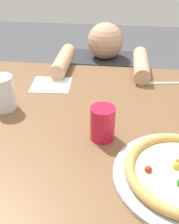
# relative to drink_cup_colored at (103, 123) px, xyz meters

# --- Properties ---
(dining_table) EXTENTS (1.26, 0.94, 0.75)m
(dining_table) POSITION_rel_drink_cup_colored_xyz_m (-0.07, 0.08, -0.16)
(dining_table) COLOR brown
(dining_table) RESTS_ON ground
(drink_cup_colored) EXTENTS (0.07, 0.07, 0.11)m
(drink_cup_colored) POSITION_rel_drink_cup_colored_xyz_m (0.00, 0.00, 0.00)
(drink_cup_colored) COLOR red
(drink_cup_colored) RESTS_ON dining_table
(water_cup_clear) EXTENTS (0.09, 0.09, 0.12)m
(water_cup_clear) POSITION_rel_drink_cup_colored_xyz_m (-0.36, 0.13, 0.01)
(water_cup_clear) COLOR silver
(water_cup_clear) RESTS_ON dining_table
(paper_napkin) EXTENTS (0.17, 0.15, 0.00)m
(paper_napkin) POSITION_rel_drink_cup_colored_xyz_m (-0.24, 0.33, -0.05)
(paper_napkin) COLOR white
(paper_napkin) RESTS_ON dining_table
(fork) EXTENTS (0.20, 0.05, 0.00)m
(fork) POSITION_rel_drink_cup_colored_xyz_m (0.24, 0.40, -0.05)
(fork) COLOR silver
(fork) RESTS_ON dining_table
(diner_seated) EXTENTS (0.43, 0.53, 0.91)m
(diner_seated) POSITION_rel_drink_cup_colored_xyz_m (-0.04, 0.73, -0.40)
(diner_seated) COLOR #333847
(diner_seated) RESTS_ON ground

